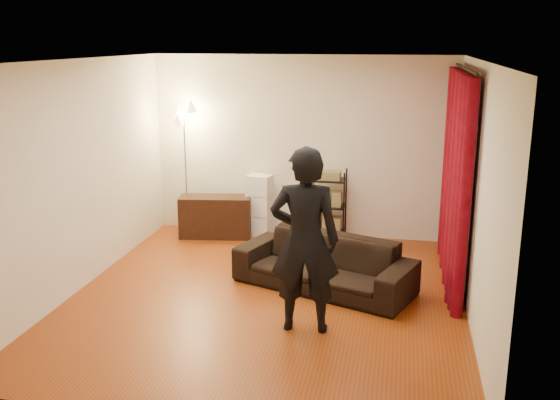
% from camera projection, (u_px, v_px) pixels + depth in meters
% --- Properties ---
extents(floor, '(5.00, 5.00, 0.00)m').
position_uv_depth(floor, '(267.00, 297.00, 7.26)').
color(floor, '#8C3411').
rests_on(floor, ground).
extents(ceiling, '(5.00, 5.00, 0.00)m').
position_uv_depth(ceiling, '(265.00, 60.00, 6.58)').
color(ceiling, white).
rests_on(ceiling, ground).
extents(wall_back, '(5.00, 0.00, 5.00)m').
position_uv_depth(wall_back, '(302.00, 147.00, 9.30)').
color(wall_back, silver).
rests_on(wall_back, ground).
extents(wall_front, '(5.00, 0.00, 5.00)m').
position_uv_depth(wall_front, '(192.00, 261.00, 4.55)').
color(wall_front, silver).
rests_on(wall_front, ground).
extents(wall_left, '(0.00, 5.00, 5.00)m').
position_uv_depth(wall_left, '(80.00, 176.00, 7.34)').
color(wall_left, silver).
rests_on(wall_left, ground).
extents(wall_right, '(0.00, 5.00, 5.00)m').
position_uv_depth(wall_right, '(476.00, 194.00, 6.50)').
color(wall_right, silver).
rests_on(wall_right, ground).
extents(curtain_rod, '(0.04, 2.65, 0.04)m').
position_uv_depth(curtain_rod, '(466.00, 69.00, 7.28)').
color(curtain_rod, black).
rests_on(curtain_rod, wall_right).
extents(curtain, '(0.22, 2.65, 2.55)m').
position_uv_depth(curtain, '(456.00, 178.00, 7.61)').
color(curtain, maroon).
rests_on(curtain, ground).
extents(sofa, '(2.29, 1.53, 0.62)m').
position_uv_depth(sofa, '(324.00, 263.00, 7.46)').
color(sofa, black).
rests_on(sofa, ground).
extents(person, '(0.74, 0.52, 1.92)m').
position_uv_depth(person, '(305.00, 240.00, 6.24)').
color(person, black).
rests_on(person, ground).
extents(media_cabinet, '(1.12, 0.56, 0.62)m').
position_uv_depth(media_cabinet, '(216.00, 217.00, 9.41)').
color(media_cabinet, black).
rests_on(media_cabinet, ground).
extents(storage_boxes, '(0.43, 0.38, 0.94)m').
position_uv_depth(storage_boxes, '(259.00, 205.00, 9.45)').
color(storage_boxes, silver).
rests_on(storage_boxes, ground).
extents(wire_shelf, '(0.51, 0.36, 1.08)m').
position_uv_depth(wire_shelf, '(328.00, 206.00, 9.13)').
color(wire_shelf, black).
rests_on(wire_shelf, ground).
extents(floor_lamp, '(0.42, 0.42, 1.97)m').
position_uv_depth(floor_lamp, '(186.00, 170.00, 9.43)').
color(floor_lamp, silver).
rests_on(floor_lamp, ground).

